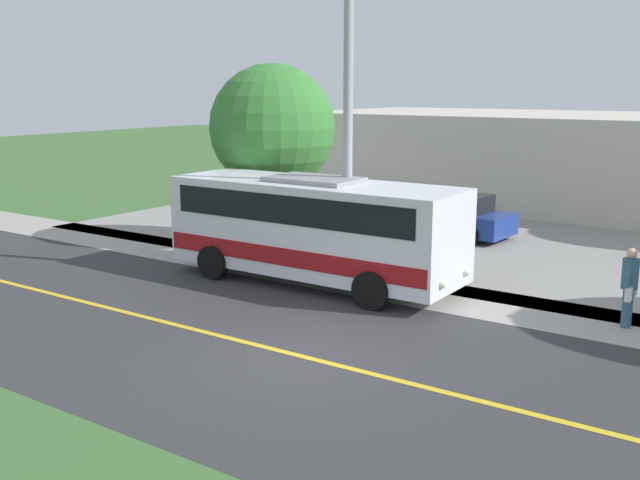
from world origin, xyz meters
name	(u,v)px	position (x,y,z in m)	size (l,w,h in m)	color
ground_plane	(300,356)	(0.00, 0.00, 0.00)	(120.00, 120.00, 0.00)	#3D6633
road_surface	(300,356)	(0.00, 0.00, 0.00)	(8.00, 100.00, 0.01)	#333335
sidewalk	(424,293)	(-5.20, 0.00, 0.00)	(2.40, 100.00, 0.01)	#9E9991
parking_lot_surface	(620,254)	(-12.40, 3.00, 0.00)	(14.00, 36.00, 0.01)	gray
road_centre_line	(300,356)	(0.00, 0.00, 0.01)	(0.16, 100.00, 0.00)	gold
shuttle_bus_front	(314,225)	(-4.50, -2.80, 1.51)	(2.65, 7.85, 2.74)	white
pedestrian_with_bags	(629,285)	(-5.31, 4.67, 0.91)	(0.72, 0.34, 1.70)	#335972
street_light_pole	(345,106)	(-4.88, -2.11, 4.49)	(1.97, 0.24, 8.16)	#9E9EA3
parked_car_near	(448,215)	(-12.04, -2.51, 0.69)	(2.29, 4.54, 1.45)	navy
tree_curbside	(272,128)	(-7.40, -6.35, 3.72)	(3.87, 3.87, 5.67)	#4C3826
commercial_building	(570,159)	(-21.40, -1.15, 1.91)	(10.00, 22.20, 3.81)	beige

